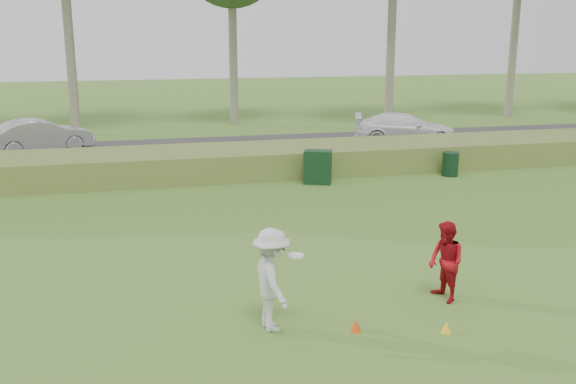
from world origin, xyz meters
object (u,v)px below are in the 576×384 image
object	(u,v)px
cone_yellow	(446,327)
trash_bin	(450,164)
player_red	(446,262)
cone_orange	(356,325)
car_mid	(40,136)
utility_cabinet	(318,167)
player_white	(272,280)
car_right	(405,128)

from	to	relation	value
cone_yellow	trash_bin	xyz separation A→B (m)	(5.66, 10.81, 0.31)
player_red	cone_yellow	world-z (taller)	player_red
cone_orange	cone_yellow	size ratio (longest dim) A/B	1.05
player_red	car_mid	distance (m)	19.57
cone_yellow	trash_bin	bearing A→B (deg)	62.36
cone_orange	utility_cabinet	world-z (taller)	utility_cabinet
player_white	utility_cabinet	size ratio (longest dim) A/B	1.58
utility_cabinet	car_right	distance (m)	8.62
player_red	utility_cabinet	xyz separation A→B (m)	(0.36, 9.56, -0.19)
cone_orange	car_right	size ratio (longest dim) A/B	0.04
utility_cabinet	trash_bin	xyz separation A→B (m)	(4.72, 0.04, -0.13)
trash_bin	car_right	world-z (taller)	car_right
trash_bin	car_right	bearing A→B (deg)	80.08
cone_orange	utility_cabinet	distance (m)	10.65
trash_bin	car_mid	xyz separation A→B (m)	(-14.14, 7.75, 0.32)
car_right	utility_cabinet	bearing A→B (deg)	156.28
player_red	cone_orange	xyz separation A→B (m)	(-1.99, -0.82, -0.64)
cone_orange	car_mid	world-z (taller)	car_mid
player_white	trash_bin	distance (m)	13.06
cone_yellow	trash_bin	distance (m)	12.20
player_red	car_right	xyz separation A→B (m)	(6.19, 15.90, -0.03)
player_red	car_right	size ratio (longest dim) A/B	0.33
player_white	car_mid	xyz separation A→B (m)	(-5.75, 17.75, -0.13)
car_mid	car_right	size ratio (longest dim) A/B	0.91
player_white	trash_bin	world-z (taller)	player_white
trash_bin	cone_yellow	bearing A→B (deg)	-117.64
cone_yellow	car_right	xyz separation A→B (m)	(6.76, 17.12, 0.61)
cone_orange	trash_bin	size ratio (longest dim) A/B	0.24
player_white	car_right	size ratio (longest dim) A/B	0.39
cone_yellow	car_right	world-z (taller)	car_right
cone_orange	car_mid	size ratio (longest dim) A/B	0.05
car_mid	cone_yellow	bearing A→B (deg)	-179.03
car_right	cone_orange	bearing A→B (deg)	172.76
player_red	cone_orange	size ratio (longest dim) A/B	7.42
player_red	car_mid	size ratio (longest dim) A/B	0.36
player_red	player_white	bearing A→B (deg)	-90.53
car_right	player_red	bearing A→B (deg)	177.56
cone_orange	trash_bin	bearing A→B (deg)	55.79
cone_orange	player_white	bearing A→B (deg)	162.35
player_white	car_right	distance (m)	18.87
player_white	trash_bin	bearing A→B (deg)	-46.23
car_mid	car_right	bearing A→B (deg)	-119.00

